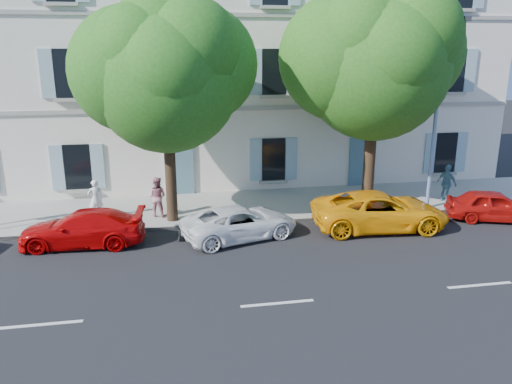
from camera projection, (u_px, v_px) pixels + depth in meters
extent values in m
plane|color=black|center=(252.00, 247.00, 17.16)|extent=(90.00, 90.00, 0.00)
cube|color=#A09E96|center=(234.00, 207.00, 21.34)|extent=(36.00, 4.50, 0.15)
cube|color=#9E998E|center=(242.00, 223.00, 19.29)|extent=(36.00, 0.16, 0.16)
cube|color=white|center=(217.00, 61.00, 25.15)|extent=(28.00, 7.00, 12.00)
imported|color=#BC0506|center=(82.00, 228.00, 17.21)|extent=(4.36, 2.05, 1.23)
imported|color=white|center=(240.00, 222.00, 17.89)|extent=(4.57, 3.04, 1.17)
imported|color=#FFA60A|center=(380.00, 211.00, 18.80)|extent=(5.23, 2.70, 1.41)
imported|color=#AF0F0A|center=(494.00, 206.00, 19.74)|extent=(3.85, 2.50, 1.22)
cylinder|color=#3A2819|center=(171.00, 178.00, 19.03)|extent=(0.42, 0.42, 3.38)
ellipsoid|color=#317B1F|center=(166.00, 79.00, 18.00)|extent=(5.40, 5.40, 5.94)
cylinder|color=#3A2819|center=(369.00, 165.00, 20.64)|extent=(0.47, 0.47, 3.59)
ellipsoid|color=#347A1F|center=(375.00, 66.00, 19.55)|extent=(5.83, 5.83, 6.41)
cylinder|color=#7293BF|center=(436.00, 117.00, 19.94)|extent=(0.15, 0.15, 7.60)
cylinder|color=#7293BF|center=(455.00, 16.00, 18.27)|extent=(0.19, 1.33, 0.10)
cube|color=#383A3D|center=(465.00, 19.00, 17.68)|extent=(0.27, 0.44, 0.17)
imported|color=white|center=(96.00, 199.00, 19.46)|extent=(0.66, 0.54, 1.57)
imported|color=#C37D89|center=(157.00, 197.00, 19.73)|extent=(0.95, 0.85, 1.60)
imported|color=teal|center=(447.00, 183.00, 21.66)|extent=(0.71, 1.04, 1.64)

